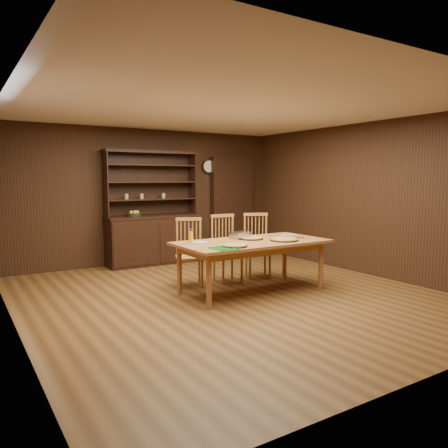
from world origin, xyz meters
TOP-DOWN VIEW (x-y plane):
  - floor at (0.00, 0.00)m, footprint 6.00×6.00m
  - room_shell at (0.00, 0.00)m, footprint 6.00×6.00m
  - china_hutch at (-0.00, 2.75)m, footprint 1.84×0.52m
  - doorway at (1.90, 2.90)m, footprint 1.00×0.18m
  - wall_clock at (1.35, 2.96)m, footprint 0.30×0.05m
  - dining_table at (0.38, 0.03)m, footprint 2.20×1.10m
  - chair_left at (-0.18, 0.90)m, footprint 0.55×0.53m
  - chair_center at (0.43, 0.83)m, footprint 0.47×0.45m
  - chair_right at (1.06, 0.83)m, footprint 0.57×0.55m
  - pizza_left at (-0.13, -0.29)m, footprint 0.34×0.34m
  - pizza_right at (0.78, -0.20)m, footprint 0.41×0.41m
  - pizza_center at (0.48, 0.19)m, footprint 0.36×0.36m
  - cooling_rack at (-0.33, -0.34)m, footprint 0.36×0.36m
  - plate_left at (-0.37, 0.26)m, footprint 0.27×0.27m
  - plate_right at (1.21, 0.19)m, footprint 0.28×0.28m
  - foil_dish at (0.37, 0.33)m, footprint 0.30×0.24m
  - juice_bottle at (-0.47, 0.30)m, footprint 0.06×0.06m
  - pot_holder_a at (1.17, 0.02)m, footprint 0.23×0.23m
  - pot_holder_b at (1.14, -0.03)m, footprint 0.26×0.26m
  - fruit_bowl at (-0.41, 2.69)m, footprint 0.28×0.28m

SIDE VIEW (x-z plane):
  - floor at x=0.00m, z-range 0.00..0.00m
  - chair_left at x=-0.18m, z-range 0.03..1.07m
  - chair_right at x=1.06m, z-range 0.03..1.10m
  - chair_center at x=0.43m, z-range 0.03..1.11m
  - china_hutch at x=0.00m, z-range -0.49..1.68m
  - dining_table at x=0.38m, z-range 0.31..1.06m
  - cooling_rack at x=-0.33m, z-range 0.75..0.76m
  - pot_holder_a at x=1.17m, z-range 0.75..0.77m
  - pot_holder_b at x=1.14m, z-range 0.75..0.77m
  - plate_right at x=1.21m, z-range 0.75..0.77m
  - plate_left at x=-0.37m, z-range 0.75..0.77m
  - pizza_center at x=0.48m, z-range 0.75..0.79m
  - pizza_right at x=0.78m, z-range 0.75..0.79m
  - pizza_left at x=-0.13m, z-range 0.75..0.79m
  - foil_dish at x=0.37m, z-range 0.75..0.86m
  - juice_bottle at x=-0.47m, z-range 0.74..0.95m
  - fruit_bowl at x=-0.41m, z-range 0.92..1.04m
  - doorway at x=1.90m, z-range 0.00..2.10m
  - room_shell at x=0.00m, z-range -1.42..4.58m
  - wall_clock at x=1.35m, z-range 1.75..2.05m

